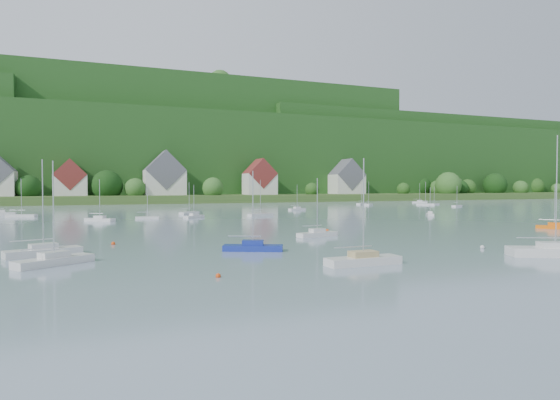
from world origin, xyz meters
The scene contains 18 objects.
far_shore_strip centered at (0.00, 200.00, 1.50)m, with size 600.00×60.00×3.00m, color #355821.
forested_ridge centered at (0.39, 268.57, 22.89)m, with size 620.00×181.22×69.89m.
village_building_1 centered at (-30.00, 189.00, 8.75)m, with size 12.00×9.36×14.00m.
village_building_2 centered at (5.00, 188.00, 10.27)m, with size 16.00×11.44×18.00m.
village_building_3 centered at (45.00, 186.00, 9.43)m, with size 13.00×10.40×15.50m.
village_building_4 centered at (90.00, 190.00, 9.59)m, with size 15.00×10.40×16.50m.
near_sailboat_0 centered at (-25.55, 34.59, 0.46)m, with size 6.41×5.16×8.78m.
near_sailboat_1 centered at (-7.20, 36.88, 0.44)m, with size 6.24×4.08×8.21m.
near_sailboat_2 centered at (-1.23, 25.25, 0.46)m, with size 6.72×2.06×9.00m.
near_sailboat_3 centered at (5.08, 47.12, 0.43)m, with size 5.91×2.71×7.70m.
near_sailboat_4 centered at (18.31, 22.81, 0.54)m, with size 8.68×5.79×11.45m.
near_sailboat_5 centered at (44.25, 43.72, 0.40)m, with size 4.18×4.99×6.92m.
near_sailboat_6 centered at (-26.88, 40.92, 0.47)m, with size 7.05×4.11×9.19m.
mooring_buoy_0 centered at (-14.02, 24.24, 0.00)m, with size 0.39×0.39×0.39m, color #E24410.
mooring_buoy_1 centered at (16.11, 29.70, 0.00)m, with size 0.46×0.46×0.46m, color silver.
mooring_buoy_2 centered at (9.44, 52.72, 0.00)m, with size 0.50×0.50×0.50m, color #E24410.
mooring_buoy_3 centered at (-20.33, 47.65, 0.00)m, with size 0.46×0.46×0.46m, color #E24410.
far_sailboat_cluster centered at (6.13, 117.45, 0.37)m, with size 190.57×80.96×8.71m.
Camera 1 is at (-22.55, -9.73, 6.65)m, focal length 30.79 mm.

